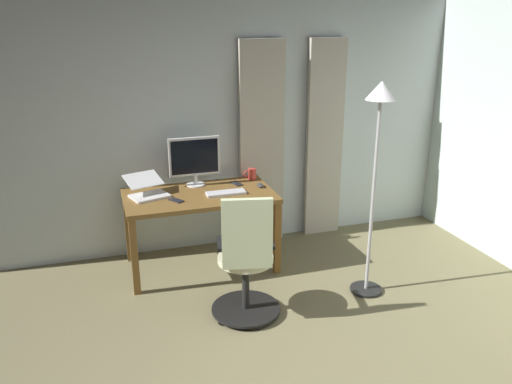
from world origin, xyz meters
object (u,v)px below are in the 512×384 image
object	(u,v)px
computer_mouse	(260,185)
desk	(200,203)
mug_tea	(252,174)
computer_monitor	(195,158)
floor_lamp	(378,138)
laptop	(147,190)
computer_keyboard	(226,193)
cell_phone_face_up	(176,200)
office_chair	(246,264)
cell_phone_by_monitor	(237,184)

from	to	relation	value
computer_mouse	desk	bearing A→B (deg)	1.32
mug_tea	desk	bearing A→B (deg)	25.12
computer_monitor	floor_lamp	size ratio (longest dim) A/B	0.27
laptop	computer_mouse	xyz separation A→B (m)	(-1.06, 0.08, -0.04)
computer_keyboard	laptop	size ratio (longest dim) A/B	0.83
cell_phone_face_up	office_chair	bearing A→B (deg)	80.97
office_chair	cell_phone_face_up	bearing A→B (deg)	126.60
desk	laptop	size ratio (longest dim) A/B	3.15
desk	cell_phone_by_monitor	distance (m)	0.45
desk	cell_phone_by_monitor	bearing A→B (deg)	-157.26
desk	cell_phone_face_up	world-z (taller)	cell_phone_face_up
office_chair	computer_monitor	size ratio (longest dim) A/B	2.18
computer_keyboard	cell_phone_face_up	bearing A→B (deg)	4.61
computer_monitor	computer_mouse	size ratio (longest dim) A/B	4.88
office_chair	floor_lamp	size ratio (longest dim) A/B	0.58
desk	laptop	distance (m)	0.49
laptop	mug_tea	distance (m)	1.07
cell_phone_by_monitor	cell_phone_face_up	bearing A→B (deg)	11.65
desk	cell_phone_face_up	distance (m)	0.29
desk	cell_phone_face_up	xyz separation A→B (m)	(0.24, 0.13, 0.10)
computer_monitor	floor_lamp	bearing A→B (deg)	137.30
laptop	computer_keyboard	bearing A→B (deg)	147.78
computer_keyboard	mug_tea	world-z (taller)	mug_tea
laptop	cell_phone_by_monitor	xyz separation A→B (m)	(-0.87, -0.08, -0.05)
computer_keyboard	computer_mouse	xyz separation A→B (m)	(-0.37, -0.10, 0.01)
floor_lamp	office_chair	bearing A→B (deg)	4.63
computer_keyboard	cell_phone_face_up	size ratio (longest dim) A/B	2.50
laptop	computer_mouse	distance (m)	1.06
mug_tea	office_chair	bearing A→B (deg)	70.96
computer_keyboard	floor_lamp	world-z (taller)	floor_lamp
computer_mouse	floor_lamp	distance (m)	1.30
laptop	floor_lamp	xyz separation A→B (m)	(-1.74, 0.99, 0.58)
computer_monitor	mug_tea	distance (m)	0.61
office_chair	cell_phone_face_up	distance (m)	0.99
desk	cell_phone_by_monitor	xyz separation A→B (m)	(-0.41, -0.17, 0.10)
office_chair	cell_phone_face_up	world-z (taller)	office_chair
desk	computer_keyboard	distance (m)	0.27
laptop	cell_phone_by_monitor	size ratio (longest dim) A/B	3.03
desk	cell_phone_face_up	size ratio (longest dim) A/B	9.53
office_chair	computer_mouse	distance (m)	1.14
computer_keyboard	floor_lamp	size ratio (longest dim) A/B	0.20
computer_mouse	mug_tea	xyz separation A→B (m)	(0.00, -0.26, 0.04)
cell_phone_face_up	laptop	bearing A→B (deg)	-77.09
office_chair	mug_tea	size ratio (longest dim) A/B	8.21
computer_monitor	laptop	size ratio (longest dim) A/B	1.12
desk	computer_mouse	world-z (taller)	computer_mouse
desk	cell_phone_face_up	bearing A→B (deg)	28.24
office_chair	floor_lamp	bearing A→B (deg)	17.07
computer_monitor	computer_keyboard	bearing A→B (deg)	121.31
computer_mouse	computer_monitor	bearing A→B (deg)	-23.17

